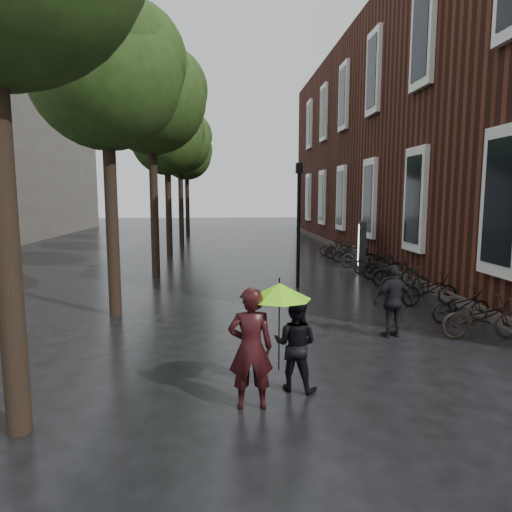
{
  "coord_description": "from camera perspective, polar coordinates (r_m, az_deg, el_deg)",
  "views": [
    {
      "loc": [
        -1.25,
        -4.98,
        3.16
      ],
      "look_at": [
        -0.48,
        5.63,
        1.73
      ],
      "focal_mm": 32.0,
      "sensor_mm": 36.0,
      "label": 1
    }
  ],
  "objects": [
    {
      "name": "ground",
      "position": [
        6.03,
        9.25,
        -24.09
      ],
      "size": [
        120.0,
        120.0,
        0.0
      ],
      "primitive_type": "plane",
      "color": "black"
    },
    {
      "name": "brick_building",
      "position": [
        27.25,
        21.94,
        13.06
      ],
      "size": [
        10.2,
        33.2,
        12.0
      ],
      "color": "#38160F",
      "rests_on": "ground"
    },
    {
      "name": "street_trees",
      "position": [
        21.31,
        -11.97,
        16.05
      ],
      "size": [
        4.33,
        34.03,
        8.91
      ],
      "color": "black",
      "rests_on": "ground"
    },
    {
      "name": "person_burgundy",
      "position": [
        6.85,
        -0.68,
        -11.45
      ],
      "size": [
        0.67,
        0.45,
        1.84
      ],
      "primitive_type": "imported",
      "rotation": [
        0.0,
        0.0,
        3.15
      ],
      "color": "black",
      "rests_on": "ground"
    },
    {
      "name": "person_black",
      "position": [
        7.54,
        4.95,
        -10.95
      ],
      "size": [
        0.91,
        0.83,
        1.52
      ],
      "primitive_type": "imported",
      "rotation": [
        0.0,
        0.0,
        2.72
      ],
      "color": "black",
      "rests_on": "ground"
    },
    {
      "name": "lime_umbrella",
      "position": [
        6.87,
        2.94,
        -4.41
      ],
      "size": [
        0.97,
        0.97,
        1.44
      ],
      "rotation": [
        0.0,
        0.0,
        -0.02
      ],
      "color": "black",
      "rests_on": "ground"
    },
    {
      "name": "pedestrian_walking",
      "position": [
        10.64,
        16.77,
        -5.42
      ],
      "size": [
        1.02,
        0.61,
        1.63
      ],
      "primitive_type": "imported",
      "rotation": [
        0.0,
        0.0,
        3.38
      ],
      "color": "black",
      "rests_on": "ground"
    },
    {
      "name": "parked_bicycles",
      "position": [
        17.5,
        15.55,
        -1.5
      ],
      "size": [
        2.15,
        14.73,
        1.01
      ],
      "color": "black",
      "rests_on": "ground"
    },
    {
      "name": "ad_lightbox",
      "position": [
        19.89,
        13.09,
        1.28
      ],
      "size": [
        0.31,
        1.36,
        2.05
      ],
      "rotation": [
        0.0,
        0.0,
        -0.28
      ],
      "color": "black",
      "rests_on": "ground"
    },
    {
      "name": "lamp_post",
      "position": [
        15.6,
        5.35,
        5.42
      ],
      "size": [
        0.22,
        0.22,
        4.23
      ],
      "rotation": [
        0.0,
        0.0,
        -0.28
      ],
      "color": "black",
      "rests_on": "ground"
    },
    {
      "name": "cycle_sign",
      "position": [
        22.66,
        -9.15,
        4.09
      ],
      "size": [
        0.14,
        0.49,
        2.72
      ],
      "rotation": [
        0.0,
        0.0,
        0.1
      ],
      "color": "#262628",
      "rests_on": "ground"
    }
  ]
}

